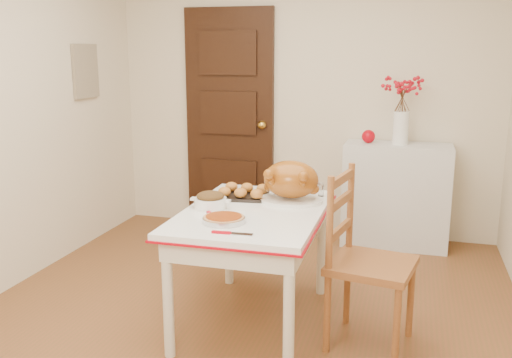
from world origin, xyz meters
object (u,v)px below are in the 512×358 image
(chair_oak, at_px, (372,261))
(turkey_platter, at_px, (291,182))
(sideboard, at_px, (396,195))
(pumpkin_pie, at_px, (224,218))
(kitchen_table, at_px, (254,266))

(chair_oak, xyz_separation_m, turkey_platter, (-0.55, 0.34, 0.35))
(sideboard, relative_size, pumpkin_pie, 3.73)
(kitchen_table, bearing_deg, pumpkin_pie, -107.31)
(sideboard, bearing_deg, kitchen_table, -114.67)
(chair_oak, height_order, turkey_platter, chair_oak)
(sideboard, relative_size, chair_oak, 0.88)
(chair_oak, height_order, pumpkin_pie, chair_oak)
(kitchen_table, relative_size, chair_oak, 1.20)
(sideboard, distance_m, turkey_platter, 1.65)
(sideboard, distance_m, kitchen_table, 1.90)
(sideboard, xyz_separation_m, kitchen_table, (-0.79, -1.72, -0.08))
(sideboard, distance_m, pumpkin_pie, 2.22)
(sideboard, relative_size, turkey_platter, 2.18)
(kitchen_table, bearing_deg, chair_oak, -7.31)
(turkey_platter, bearing_deg, kitchen_table, -119.70)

